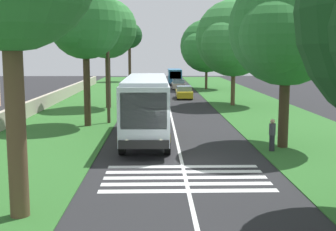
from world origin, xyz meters
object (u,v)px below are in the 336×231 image
at_px(coach_bus, 146,104).
at_px(roadside_tree_right_3, 232,40).
at_px(roadside_tree_right_1, 205,47).
at_px(roadside_tree_left_3, 84,25).
at_px(utility_pole, 108,67).
at_px(trailing_car_2, 154,88).
at_px(trailing_car_1, 184,93).
at_px(trailing_car_0, 153,98).
at_px(trailing_minibus_0, 175,75).
at_px(roadside_tree_right_2, 283,31).
at_px(trailing_car_3, 178,84).
at_px(roadside_tree_left_2, 106,30).
at_px(roadside_tree_left_1, 129,36).
at_px(pedestrian, 272,135).

xyz_separation_m(coach_bus, roadside_tree_right_3, (17.41, -7.93, 4.19)).
bearing_deg(roadside_tree_right_1, coach_bus, 168.61).
distance_m(roadside_tree_left_3, utility_pole, 3.47).
height_order(coach_bus, utility_pole, utility_pole).
bearing_deg(trailing_car_2, coach_bus, 179.53).
distance_m(trailing_car_1, roadside_tree_left_3, 21.59).
height_order(trailing_car_0, trailing_car_2, same).
distance_m(coach_bus, trailing_car_2, 30.72).
distance_m(trailing_minibus_0, roadside_tree_right_2, 48.86).
xyz_separation_m(trailing_car_3, roadside_tree_left_2, (-21.70, 7.74, 6.53)).
distance_m(roadside_tree_right_1, roadside_tree_right_2, 39.24).
height_order(roadside_tree_right_1, utility_pole, roadside_tree_right_1).
height_order(roadside_tree_left_2, roadside_tree_right_3, roadside_tree_right_3).
xyz_separation_m(coach_bus, trailing_car_0, (18.63, -0.26, -1.48)).
xyz_separation_m(trailing_car_1, trailing_car_3, (13.12, 0.03, 0.00)).
xyz_separation_m(trailing_car_1, utility_pole, (-17.92, 6.64, 3.44)).
relative_size(trailing_car_2, utility_pole, 0.55).
relative_size(trailing_car_3, roadside_tree_right_2, 0.45).
relative_size(roadside_tree_left_1, roadside_tree_right_2, 1.11).
height_order(roadside_tree_left_1, pedestrian, roadside_tree_left_1).
height_order(roadside_tree_left_2, utility_pole, roadside_tree_left_2).
relative_size(roadside_tree_left_1, roadside_tree_right_1, 1.07).
height_order(trailing_car_0, roadside_tree_right_3, roadside_tree_right_3).
distance_m(trailing_car_1, trailing_car_3, 13.12).
height_order(roadside_tree_left_3, roadside_tree_right_3, roadside_tree_right_3).
bearing_deg(roadside_tree_right_2, roadside_tree_right_3, -1.62).
distance_m(roadside_tree_right_2, utility_pole, 13.53).
height_order(trailing_car_1, utility_pole, utility_pole).
relative_size(trailing_car_3, roadside_tree_left_1, 0.41).
relative_size(trailing_minibus_0, roadside_tree_right_2, 0.63).
height_order(roadside_tree_left_1, roadside_tree_right_2, roadside_tree_left_1).
height_order(coach_bus, trailing_car_3, coach_bus).
relative_size(roadside_tree_right_1, roadside_tree_right_2, 1.03).
height_order(trailing_car_1, trailing_car_3, same).
bearing_deg(roadside_tree_right_2, coach_bus, 73.00).
distance_m(trailing_car_3, roadside_tree_left_3, 33.69).
distance_m(roadside_tree_left_1, pedestrian, 59.50).
height_order(coach_bus, trailing_car_0, coach_bus).
bearing_deg(utility_pole, roadside_tree_left_3, 125.45).
distance_m(trailing_car_0, roadside_tree_right_1, 20.41).
relative_size(trailing_car_1, roadside_tree_right_3, 0.42).
distance_m(trailing_minibus_0, pedestrian, 49.74).
bearing_deg(trailing_car_2, pedestrian, -169.35).
distance_m(roadside_tree_left_1, roadside_tree_left_2, 39.02).
xyz_separation_m(roadside_tree_left_3, utility_pole, (1.03, -1.45, -2.98)).
bearing_deg(coach_bus, trailing_minibus_0, -4.37).
height_order(roadside_tree_right_3, pedestrian, roadside_tree_right_3).
bearing_deg(trailing_minibus_0, trailing_car_1, -179.49).
bearing_deg(coach_bus, pedestrian, -117.12).
relative_size(coach_bus, pedestrian, 6.60).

